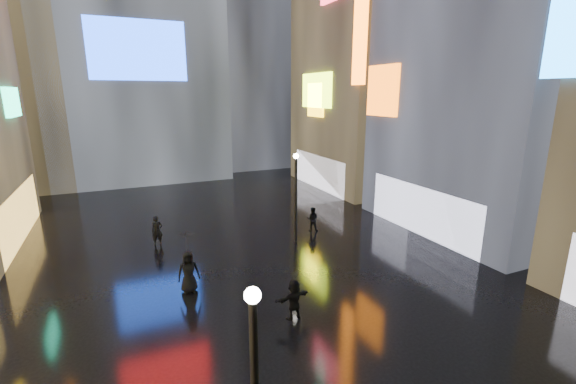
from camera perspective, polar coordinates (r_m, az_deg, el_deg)
ground at (r=22.49m, az=-8.39°, el=-7.73°), size 140.00×140.00×0.00m
building_right_far at (r=37.37m, az=12.20°, el=22.67°), size 10.28×12.00×28.00m
tower_flank_right at (r=49.09m, az=-7.18°, el=24.38°), size 12.00×12.00×34.00m
lamp_far at (r=21.77m, az=1.18°, el=-0.15°), size 0.30×0.30×5.20m
pedestrian_4 at (r=17.48m, az=-14.52°, el=-11.38°), size 0.95×0.64×1.90m
pedestrian_5 at (r=15.21m, az=0.88°, el=-15.64°), size 1.54×0.68×1.60m
pedestrian_6 at (r=23.12m, az=-18.82°, el=-5.48°), size 0.67×0.49×1.71m
pedestrian_7 at (r=24.20m, az=3.62°, el=-4.03°), size 0.94×0.88×1.54m
umbrella_2 at (r=16.93m, az=-14.82°, el=-7.11°), size 1.35×1.35×0.89m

